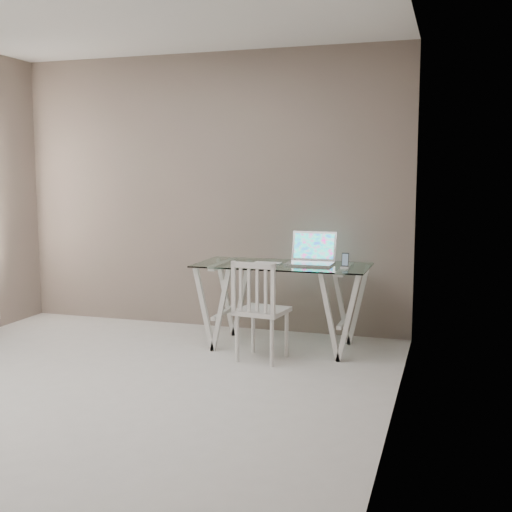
# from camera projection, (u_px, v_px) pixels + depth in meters

# --- Properties ---
(room) EXTENTS (4.50, 4.52, 2.71)m
(room) POSITION_uv_depth(u_px,v_px,m) (76.00, 145.00, 4.21)
(room) COLOR beige
(room) RESTS_ON ground
(desk) EXTENTS (1.50, 0.70, 0.75)m
(desk) POSITION_uv_depth(u_px,v_px,m) (282.00, 305.00, 5.64)
(desk) COLOR silver
(desk) RESTS_ON ground
(chair) EXTENTS (0.43, 0.43, 0.84)m
(chair) POSITION_uv_depth(u_px,v_px,m) (259.00, 306.00, 5.21)
(chair) COLOR silver
(chair) RESTS_ON ground
(laptop) EXTENTS (0.40, 0.36, 0.27)m
(laptop) POSITION_uv_depth(u_px,v_px,m) (312.00, 256.00, 5.63)
(laptop) COLOR silver
(laptop) RESTS_ON desk
(keyboard) EXTENTS (0.25, 0.11, 0.01)m
(keyboard) POSITION_uv_depth(u_px,v_px,m) (268.00, 263.00, 5.66)
(keyboard) COLOR silver
(keyboard) RESTS_ON desk
(mouse) EXTENTS (0.12, 0.07, 0.04)m
(mouse) POSITION_uv_depth(u_px,v_px,m) (269.00, 266.00, 5.37)
(mouse) COLOR white
(mouse) RESTS_ON desk
(phone_dock) EXTENTS (0.07, 0.07, 0.13)m
(phone_dock) POSITION_uv_depth(u_px,v_px,m) (345.00, 264.00, 5.36)
(phone_dock) COLOR white
(phone_dock) RESTS_ON desk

